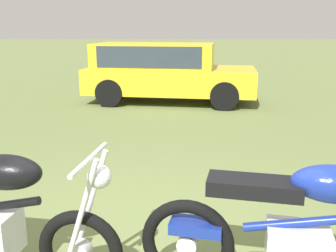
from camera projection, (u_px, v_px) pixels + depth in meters
motorcycle_blue at (299, 235)px, 2.49m from camera, size 2.06×0.71×1.02m
car_yellow at (163, 68)px, 9.41m from camera, size 4.23×2.20×1.43m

